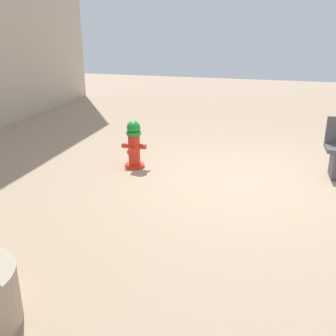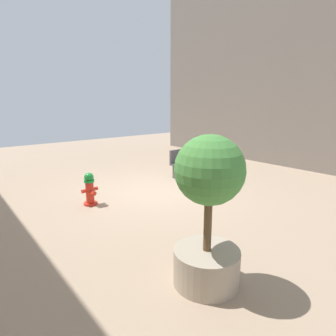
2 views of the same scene
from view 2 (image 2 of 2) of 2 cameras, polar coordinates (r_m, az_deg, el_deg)
name	(u,v)px [view 2 (image 2 of 2)]	position (r m, az deg, el deg)	size (l,w,h in m)	color
ground_plane	(156,191)	(8.16, -2.45, -4.68)	(23.40, 23.40, 0.00)	tan
fire_hydrant	(90,189)	(7.27, -15.47, -4.07)	(0.42, 0.40, 0.82)	red
bench_near	(191,161)	(9.81, 4.57, 1.37)	(1.70, 0.50, 0.95)	#4C4C51
planter_tree	(208,206)	(3.85, 8.13, -7.59)	(0.93, 0.93, 2.12)	tan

